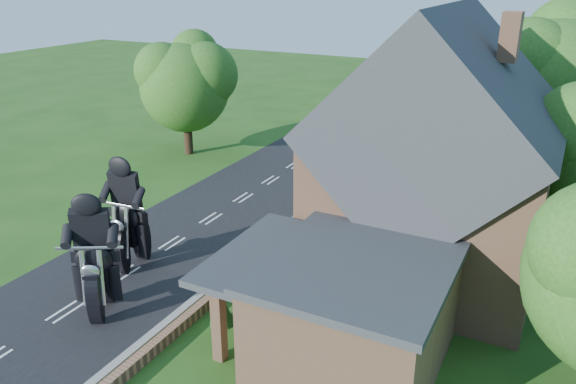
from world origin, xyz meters
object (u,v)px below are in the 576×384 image
at_px(house, 435,167).
at_px(garden_wall, 279,241).
at_px(annex, 351,311).
at_px(motorcycle_follow, 132,251).
at_px(motorcycle_lead, 101,296).

bearing_deg(house, garden_wall, -170.83).
distance_m(garden_wall, annex, 8.19).
height_order(annex, motorcycle_follow, annex).
xyz_separation_m(garden_wall, annex, (5.57, -5.80, 1.57)).
relative_size(house, motorcycle_follow, 6.70).
relative_size(garden_wall, motorcycle_lead, 14.85).
distance_m(house, motorcycle_lead, 13.04).
relative_size(house, motorcycle_lead, 6.91).
bearing_deg(annex, motorcycle_lead, -169.24).
distance_m(house, motorcycle_follow, 12.41).
xyz_separation_m(motorcycle_lead, motorcycle_follow, (-1.34, 3.09, 0.02)).
height_order(garden_wall, motorcycle_follow, motorcycle_follow).
xyz_separation_m(house, motorcycle_lead, (-9.24, -8.44, -3.65)).
height_order(house, motorcycle_lead, house).
bearing_deg(motorcycle_follow, annex, 166.78).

